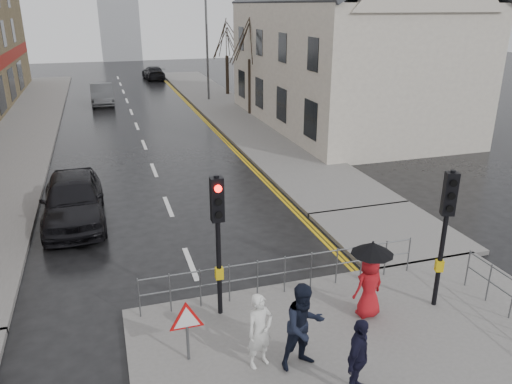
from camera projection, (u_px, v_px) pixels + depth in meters
ground at (214, 324)px, 11.52m from camera, size 120.00×120.00×0.00m
left_pavement at (25, 125)px, 30.22m from camera, size 4.00×44.00×0.14m
right_pavement at (225, 107)px, 35.64m from camera, size 4.00×40.00×0.14m
pavement_bridge_right at (391, 232)px, 15.99m from camera, size 4.00×4.20×0.14m
building_right_cream at (343, 44)px, 29.27m from camera, size 9.00×16.40×10.10m
traffic_signal_near_left at (218, 222)px, 10.88m from camera, size 0.28×0.27×3.40m
traffic_signal_near_right at (447, 216)px, 11.21m from camera, size 0.34×0.33×3.40m
guard_railing_front at (285, 266)px, 12.30m from camera, size 7.14×0.04×1.00m
warning_sign at (187, 322)px, 9.85m from camera, size 0.80×0.07×1.35m
street_lamp at (204, 37)px, 36.50m from camera, size 1.83×0.25×8.00m
tree_near at (250, 35)px, 31.46m from camera, size 2.40×2.40×6.58m
tree_far at (227, 39)px, 39.00m from camera, size 2.40×2.40×5.64m
pedestrian_a at (260, 331)px, 9.74m from camera, size 0.67×0.54×1.59m
pedestrian_b at (304, 326)px, 9.69m from camera, size 0.98×0.82×1.82m
pedestrian_with_umbrella at (370, 274)px, 11.24m from camera, size 0.96×0.96×1.87m
pedestrian_d at (358, 358)px, 9.02m from camera, size 0.93×0.92×1.58m
car_parked at (73, 199)px, 16.65m from camera, size 2.03×4.90×1.66m
car_mid at (102, 94)px, 36.62m from camera, size 1.59×4.51×1.49m
car_far at (153, 73)px, 49.13m from camera, size 2.00×4.50×1.28m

